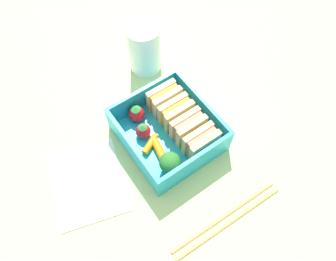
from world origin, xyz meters
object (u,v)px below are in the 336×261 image
Objects in this scene: sandwich_center_right at (201,142)px; chopstick_pair at (227,219)px; broccoli_floret at (170,163)px; sandwich_left at (164,99)px; sandwich_center_left at (176,112)px; drinking_glass at (144,49)px; carrot_stick_left at (161,153)px; strawberry_far_left at (143,131)px; strawberry_left at (136,113)px; carrot_stick_far_left at (150,143)px; sandwich_center at (188,127)px; folded_napkin at (88,182)px.

chopstick_pair is (11.59, -3.72, -3.14)cm from sandwich_center_right.
chopstick_pair is (11.48, 2.50, -3.32)cm from broccoli_floret.
sandwich_left is 1.00× the size of sandwich_center_left.
carrot_stick_left is at bearing -26.05° from drinking_glass.
strawberry_left is at bearing 165.65° from strawberry_far_left.
sandwich_left is 0.29× the size of chopstick_pair.
sandwich_center_right is 1.53× the size of carrot_stick_far_left.
sandwich_left is 1.00× the size of sandwich_center.
carrot_stick_far_left is (-5.37, -6.50, -1.71)cm from sandwich_center_right.
strawberry_far_left is at bearing -123.27° from sandwich_center.
strawberry_far_left is 0.32× the size of drinking_glass.
sandwich_center_left is 6.91cm from sandwich_center_right.
strawberry_left is at bearing 169.04° from carrot_stick_far_left.
broccoli_floret is (3.57, -6.22, 0.18)cm from sandwich_center.
strawberry_left reaches higher than carrot_stick_far_left.
sandwich_center is at bearing 0.00° from sandwich_center_left.
carrot_stick_left is 12.75cm from folded_napkin.
strawberry_left is at bearing 175.74° from carrot_stick_left.
sandwich_center_left is 1.09× the size of carrot_stick_left.
sandwich_left is at bearing 149.32° from broccoli_floret.
sandwich_center_right is at bearing 26.04° from strawberry_left.
sandwich_center_right is (10.37, 0.00, 0.00)cm from sandwich_left.
sandwich_center_right is (3.46, 0.00, 0.00)cm from sandwich_center.
sandwich_center_right is at bearing 162.21° from chopstick_pair.
strawberry_left reaches higher than chopstick_pair.
folded_napkin is (14.82, -21.03, -4.77)cm from drinking_glass.
carrot_stick_far_left is 17.25cm from chopstick_pair.
sandwich_center is at bearing 56.73° from strawberry_far_left.
folded_napkin is at bearing -116.75° from broccoli_floret.
broccoli_floret reaches higher than chopstick_pair.
sandwich_center reaches higher than carrot_stick_left.
sandwich_center_right is at bearing 0.00° from sandwich_center.
folded_napkin is (-17.54, -14.53, -0.15)cm from chopstick_pair.
sandwich_left is 19.06cm from folded_napkin.
sandwich_center_right reaches higher than broccoli_floret.
sandwich_left is at bearing 180.00° from sandwich_center_right.
sandwich_left is at bearing 127.54° from carrot_stick_far_left.
sandwich_center_left reaches higher than broccoli_floret.
carrot_stick_far_left is (-1.92, -6.50, -1.71)cm from sandwich_center.
carrot_stick_left is 0.53× the size of drinking_glass.
sandwich_left is at bearing 180.00° from sandwich_center_left.
strawberry_far_left is 0.24× the size of folded_napkin.
sandwich_center is at bearing 180.00° from sandwich_center_right.
carrot_stick_left is at bearing 3.23° from strawberry_far_left.
carrot_stick_far_left is at bearing -170.67° from chopstick_pair.
chopstick_pair is (22.65, 1.69, -2.40)cm from strawberry_left.
sandwich_center_right reaches higher than carrot_stick_far_left.
strawberry_far_left reaches higher than chopstick_pair.
carrot_stick_far_left is 0.28× the size of folded_napkin.
sandwich_left is at bearing 103.60° from folded_napkin.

